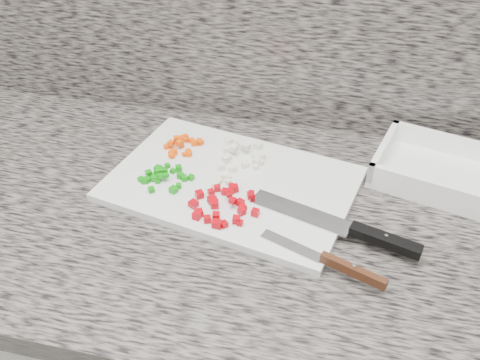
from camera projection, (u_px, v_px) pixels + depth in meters
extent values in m
cube|color=#67625A|center=(232.00, 217.00, 0.93)|extent=(3.96, 0.64, 0.04)
cube|color=white|center=(232.00, 184.00, 0.96)|extent=(0.47, 0.36, 0.01)
cube|color=#FF5005|center=(189.00, 154.00, 1.01)|extent=(0.01, 0.01, 0.01)
cube|color=#FF5005|center=(194.00, 143.00, 1.04)|extent=(0.01, 0.01, 0.01)
cube|color=#FF5005|center=(172.00, 155.00, 1.01)|extent=(0.01, 0.01, 0.01)
cube|color=#FF5005|center=(169.00, 145.00, 1.04)|extent=(0.01, 0.01, 0.01)
cube|color=#FF5005|center=(200.00, 142.00, 1.04)|extent=(0.01, 0.01, 0.01)
cube|color=#FF5005|center=(177.00, 139.00, 1.04)|extent=(0.01, 0.01, 0.01)
cube|color=#FF5005|center=(182.00, 138.00, 1.06)|extent=(0.01, 0.01, 0.01)
cube|color=#FF5005|center=(184.00, 154.00, 1.01)|extent=(0.01, 0.01, 0.01)
cube|color=#FF5005|center=(188.00, 152.00, 1.02)|extent=(0.01, 0.01, 0.01)
cube|color=#FF5005|center=(174.00, 152.00, 1.02)|extent=(0.01, 0.01, 0.01)
cube|color=#FF5005|center=(186.00, 140.00, 1.05)|extent=(0.01, 0.01, 0.01)
cube|color=#FF5005|center=(180.00, 143.00, 1.03)|extent=(0.01, 0.01, 0.01)
cube|color=#FF5005|center=(184.00, 138.00, 1.06)|extent=(0.01, 0.01, 0.01)
cube|color=#FF5005|center=(171.00, 153.00, 1.02)|extent=(0.01, 0.01, 0.01)
cube|color=#FF5005|center=(181.00, 138.00, 1.06)|extent=(0.01, 0.01, 0.01)
cube|color=#FF5005|center=(199.00, 141.00, 1.05)|extent=(0.01, 0.01, 0.01)
cube|color=#FF5005|center=(182.00, 145.00, 1.04)|extent=(0.01, 0.01, 0.01)
cube|color=#FF5005|center=(171.00, 143.00, 1.03)|extent=(0.01, 0.01, 0.01)
cube|color=#FF5005|center=(166.00, 147.00, 1.03)|extent=(0.01, 0.01, 0.01)
cube|color=#FF5005|center=(172.00, 156.00, 1.01)|extent=(0.01, 0.01, 0.01)
cube|color=#FF5005|center=(185.00, 137.00, 1.06)|extent=(0.01, 0.01, 0.01)
cube|color=#FF5005|center=(191.00, 140.00, 1.05)|extent=(0.01, 0.01, 0.01)
cube|color=white|center=(234.00, 148.00, 1.01)|extent=(0.01, 0.01, 0.01)
cube|color=white|center=(228.00, 157.00, 1.00)|extent=(0.01, 0.01, 0.01)
cube|color=white|center=(256.00, 167.00, 0.98)|extent=(0.01, 0.01, 0.01)
cube|color=white|center=(247.00, 144.00, 1.04)|extent=(0.02, 0.02, 0.01)
cube|color=white|center=(221.00, 166.00, 0.98)|extent=(0.02, 0.02, 0.01)
cube|color=white|center=(247.00, 147.00, 1.01)|extent=(0.02, 0.02, 0.01)
cube|color=white|center=(226.00, 159.00, 1.00)|extent=(0.02, 0.02, 0.01)
cube|color=white|center=(245.00, 164.00, 0.99)|extent=(0.02, 0.02, 0.01)
cube|color=white|center=(245.00, 163.00, 0.99)|extent=(0.02, 0.02, 0.01)
cube|color=white|center=(255.00, 154.00, 1.01)|extent=(0.01, 0.01, 0.01)
cube|color=white|center=(232.00, 168.00, 0.98)|extent=(0.01, 0.01, 0.01)
cube|color=white|center=(227.00, 150.00, 1.02)|extent=(0.02, 0.02, 0.01)
cube|color=white|center=(243.00, 146.00, 1.03)|extent=(0.02, 0.02, 0.01)
cube|color=white|center=(258.00, 145.00, 1.03)|extent=(0.02, 0.02, 0.01)
cube|color=white|center=(233.00, 168.00, 0.98)|extent=(0.01, 0.01, 0.01)
cube|color=white|center=(245.00, 162.00, 0.99)|extent=(0.01, 0.01, 0.01)
cube|color=white|center=(261.00, 162.00, 0.99)|extent=(0.01, 0.01, 0.01)
cube|color=white|center=(261.00, 156.00, 1.00)|extent=(0.02, 0.02, 0.01)
cube|color=white|center=(229.00, 141.00, 1.04)|extent=(0.02, 0.02, 0.01)
cube|color=white|center=(239.00, 143.00, 1.04)|extent=(0.01, 0.01, 0.01)
cube|color=white|center=(257.00, 161.00, 0.99)|extent=(0.02, 0.02, 0.01)
cube|color=white|center=(259.00, 157.00, 1.00)|extent=(0.01, 0.01, 0.01)
cube|color=#0E8E0C|center=(179.00, 186.00, 0.94)|extent=(0.01, 0.01, 0.01)
cube|color=#0E8E0C|center=(191.00, 177.00, 0.96)|extent=(0.01, 0.01, 0.01)
cube|color=#0E8E0C|center=(173.00, 171.00, 0.97)|extent=(0.01, 0.01, 0.01)
cube|color=#0E8E0C|center=(155.00, 178.00, 0.95)|extent=(0.01, 0.01, 0.01)
cube|color=#0E8E0C|center=(156.00, 176.00, 0.96)|extent=(0.01, 0.01, 0.01)
cube|color=#0E8E0C|center=(163.00, 171.00, 0.97)|extent=(0.01, 0.01, 0.01)
cube|color=#0E8E0C|center=(148.00, 179.00, 0.95)|extent=(0.01, 0.01, 0.01)
cube|color=#0E8E0C|center=(158.00, 172.00, 0.95)|extent=(0.01, 0.01, 0.01)
cube|color=#0E8E0C|center=(160.00, 176.00, 0.95)|extent=(0.01, 0.01, 0.01)
cube|color=#0E8E0C|center=(141.00, 179.00, 0.95)|extent=(0.01, 0.01, 0.01)
cube|color=#0E8E0C|center=(167.00, 166.00, 0.98)|extent=(0.01, 0.01, 0.01)
cube|color=#0E8E0C|center=(173.00, 190.00, 0.93)|extent=(0.02, 0.02, 0.01)
cube|color=#0E8E0C|center=(180.00, 175.00, 0.96)|extent=(0.01, 0.01, 0.01)
cube|color=#0E8E0C|center=(158.00, 169.00, 0.97)|extent=(0.01, 0.01, 0.01)
cube|color=#0E8E0C|center=(184.00, 178.00, 0.95)|extent=(0.01, 0.01, 0.01)
cube|color=#0E8E0C|center=(181.00, 176.00, 0.96)|extent=(0.01, 0.01, 0.01)
cube|color=#0E8E0C|center=(158.00, 181.00, 0.95)|extent=(0.01, 0.01, 0.01)
cube|color=#0E8E0C|center=(145.00, 180.00, 0.95)|extent=(0.01, 0.01, 0.01)
cube|color=#0E8E0C|center=(179.00, 168.00, 0.98)|extent=(0.01, 0.01, 0.01)
cube|color=#0E8E0C|center=(166.00, 176.00, 0.95)|extent=(0.01, 0.01, 0.01)
cube|color=#0E8E0C|center=(151.00, 190.00, 0.93)|extent=(0.01, 0.01, 0.01)
cube|color=#0E8E0C|center=(163.00, 171.00, 0.96)|extent=(0.02, 0.02, 0.01)
cube|color=#0E8E0C|center=(149.00, 173.00, 0.96)|extent=(0.02, 0.02, 0.01)
cube|color=#0E8E0C|center=(165.00, 172.00, 0.97)|extent=(0.01, 0.01, 0.01)
cube|color=#B6020C|center=(233.00, 188.00, 0.93)|extent=(0.01, 0.01, 0.01)
cube|color=#B6020C|center=(207.00, 219.00, 0.87)|extent=(0.01, 0.01, 0.01)
cube|color=#B6020C|center=(211.00, 192.00, 0.92)|extent=(0.01, 0.01, 0.01)
cube|color=#B6020C|center=(242.00, 211.00, 0.88)|extent=(0.02, 0.02, 0.01)
cube|color=#B6020C|center=(193.00, 204.00, 0.90)|extent=(0.02, 0.02, 0.01)
cube|color=#B6020C|center=(216.00, 223.00, 0.86)|extent=(0.01, 0.01, 0.01)
cube|color=#B6020C|center=(232.00, 186.00, 0.94)|extent=(0.01, 0.01, 0.01)
cube|color=#B6020C|center=(234.00, 188.00, 0.93)|extent=(0.02, 0.02, 0.01)
cube|color=#B6020C|center=(215.00, 204.00, 0.89)|extent=(0.02, 0.02, 0.01)
cube|color=#B6020C|center=(229.00, 195.00, 0.90)|extent=(0.01, 0.01, 0.01)
cube|color=#B6020C|center=(236.00, 220.00, 0.87)|extent=(0.01, 0.01, 0.01)
cube|color=#B6020C|center=(216.00, 215.00, 0.87)|extent=(0.01, 0.01, 0.01)
cube|color=#B6020C|center=(212.00, 199.00, 0.91)|extent=(0.02, 0.02, 0.01)
cube|color=#B6020C|center=(217.00, 188.00, 0.93)|extent=(0.01, 0.01, 0.01)
cube|color=#B6020C|center=(240.00, 223.00, 0.86)|extent=(0.01, 0.01, 0.01)
cube|color=#B6020C|center=(251.00, 195.00, 0.91)|extent=(0.02, 0.02, 0.01)
cube|color=#B6020C|center=(255.00, 212.00, 0.88)|extent=(0.01, 0.01, 0.01)
cube|color=#B6020C|center=(218.00, 224.00, 0.86)|extent=(0.02, 0.02, 0.01)
cube|color=#B6020C|center=(199.00, 194.00, 0.92)|extent=(0.02, 0.02, 0.01)
cube|color=#B6020C|center=(230.00, 191.00, 0.92)|extent=(0.01, 0.01, 0.01)
cube|color=#B6020C|center=(224.00, 224.00, 0.86)|extent=(0.01, 0.01, 0.01)
cube|color=#B6020C|center=(197.00, 215.00, 0.87)|extent=(0.02, 0.02, 0.01)
cube|color=#B6020C|center=(243.00, 208.00, 0.89)|extent=(0.01, 0.01, 0.01)
cube|color=#B6020C|center=(233.00, 201.00, 0.89)|extent=(0.01, 0.01, 0.01)
cube|color=#B6020C|center=(213.00, 202.00, 0.90)|extent=(0.02, 0.02, 0.01)
cube|color=#B6020C|center=(199.00, 213.00, 0.88)|extent=(0.02, 0.02, 0.01)
cube|color=#B6020C|center=(242.00, 207.00, 0.89)|extent=(0.01, 0.01, 0.01)
cube|color=#B6020C|center=(251.00, 193.00, 0.92)|extent=(0.01, 0.01, 0.01)
cube|color=#B6020C|center=(240.00, 202.00, 0.90)|extent=(0.02, 0.02, 0.01)
cube|color=#B6020C|center=(225.00, 192.00, 0.92)|extent=(0.01, 0.01, 0.01)
cube|color=#F7E8BF|center=(220.00, 181.00, 0.95)|extent=(0.01, 0.01, 0.01)
cube|color=#F7E8BF|center=(222.00, 177.00, 0.96)|extent=(0.01, 0.01, 0.01)
cube|color=#F7E8BF|center=(219.00, 179.00, 0.95)|extent=(0.01, 0.01, 0.01)
cube|color=#F7E8BF|center=(222.00, 177.00, 0.96)|extent=(0.01, 0.01, 0.00)
cube|color=#F7E8BF|center=(214.00, 185.00, 0.94)|extent=(0.01, 0.01, 0.01)
cube|color=#F7E8BF|center=(229.00, 177.00, 0.96)|extent=(0.01, 0.01, 0.01)
cube|color=#F7E8BF|center=(228.00, 182.00, 0.95)|extent=(0.01, 0.01, 0.01)
cube|color=#F7E8BF|center=(217.00, 184.00, 0.94)|extent=(0.01, 0.01, 0.01)
cube|color=#F7E8BF|center=(222.00, 177.00, 0.96)|extent=(0.01, 0.01, 0.01)
cube|color=silver|center=(301.00, 213.00, 0.89)|extent=(0.18, 0.09, 0.00)
cube|color=black|center=(385.00, 240.00, 0.83)|extent=(0.11, 0.05, 0.02)
cylinder|color=silver|center=(386.00, 236.00, 0.82)|extent=(0.01, 0.01, 0.00)
cube|color=silver|center=(291.00, 246.00, 0.82)|extent=(0.10, 0.06, 0.00)
cube|color=#462111|center=(353.00, 271.00, 0.78)|extent=(0.10, 0.05, 0.02)
cylinder|color=silver|center=(354.00, 266.00, 0.77)|extent=(0.01, 0.01, 0.00)
cube|color=white|center=(442.00, 178.00, 0.98)|extent=(0.27, 0.22, 0.01)
cube|color=white|center=(453.00, 145.00, 1.02)|extent=(0.23, 0.07, 0.04)
cube|color=white|center=(436.00, 192.00, 0.91)|extent=(0.23, 0.07, 0.04)
cube|color=white|center=(383.00, 150.00, 1.00)|extent=(0.05, 0.17, 0.04)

